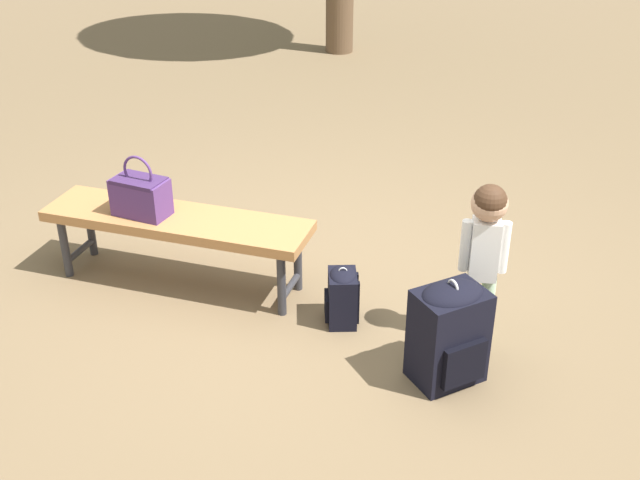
{
  "coord_description": "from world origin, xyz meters",
  "views": [
    {
      "loc": [
        0.81,
        -3.81,
        2.52
      ],
      "look_at": [
        0.11,
        -0.1,
        0.45
      ],
      "focal_mm": 43.94,
      "sensor_mm": 36.0,
      "label": 1
    }
  ],
  "objects_px": {
    "child_standing": "(485,240)",
    "backpack_small": "(342,295)",
    "backpack_large": "(449,330)",
    "handbag": "(141,195)",
    "park_bench": "(177,225)"
  },
  "relations": [
    {
      "from": "handbag",
      "to": "child_standing",
      "type": "relative_size",
      "value": 0.4
    },
    {
      "from": "park_bench",
      "to": "backpack_large",
      "type": "relative_size",
      "value": 2.84
    },
    {
      "from": "child_standing",
      "to": "backpack_small",
      "type": "height_order",
      "value": "child_standing"
    },
    {
      "from": "handbag",
      "to": "backpack_large",
      "type": "xyz_separation_m",
      "value": [
        1.82,
        -0.61,
        -0.29
      ]
    },
    {
      "from": "backpack_large",
      "to": "park_bench",
      "type": "bearing_deg",
      "value": 158.82
    },
    {
      "from": "backpack_small",
      "to": "park_bench",
      "type": "bearing_deg",
      "value": 167.02
    },
    {
      "from": "backpack_large",
      "to": "backpack_small",
      "type": "xyz_separation_m",
      "value": [
        -0.59,
        0.39,
        -0.11
      ]
    },
    {
      "from": "handbag",
      "to": "child_standing",
      "type": "height_order",
      "value": "child_standing"
    },
    {
      "from": "handbag",
      "to": "backpack_small",
      "type": "height_order",
      "value": "handbag"
    },
    {
      "from": "child_standing",
      "to": "backpack_large",
      "type": "bearing_deg",
      "value": -111.2
    },
    {
      "from": "child_standing",
      "to": "backpack_small",
      "type": "bearing_deg",
      "value": 178.02
    },
    {
      "from": "child_standing",
      "to": "park_bench",
      "type": "bearing_deg",
      "value": 171.55
    },
    {
      "from": "park_bench",
      "to": "backpack_small",
      "type": "relative_size",
      "value": 4.64
    },
    {
      "from": "handbag",
      "to": "backpack_small",
      "type": "xyz_separation_m",
      "value": [
        1.22,
        -0.22,
        -0.4
      ]
    },
    {
      "from": "park_bench",
      "to": "child_standing",
      "type": "relative_size",
      "value": 1.78
    }
  ]
}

